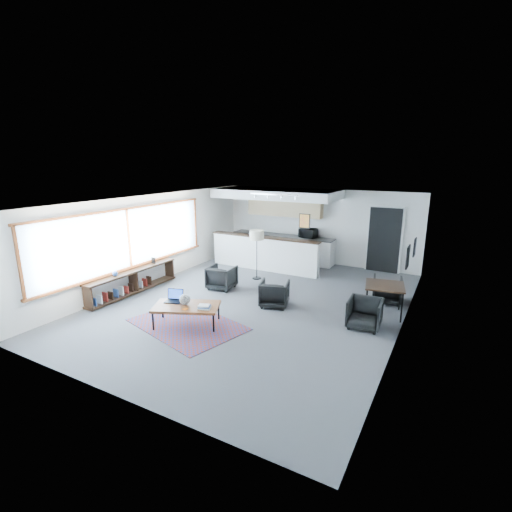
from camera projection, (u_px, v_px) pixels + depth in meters
The scene contains 21 objects.
room at pixel (256, 253), 9.23m from camera, with size 7.02×9.02×2.62m.
window at pixel (129, 240), 10.04m from camera, with size 0.10×5.95×1.66m.
console at pixel (132, 282), 10.12m from camera, with size 0.35×3.00×0.80m.
kitchenette at pixel (277, 225), 12.92m from camera, with size 4.20×1.96×2.60m.
doorway at pixel (384, 239), 11.97m from camera, with size 1.10×0.12×2.15m.
track_light at pixel (274, 196), 11.07m from camera, with size 1.60×0.07×0.15m.
wall_art_lower at pixel (408, 257), 7.89m from camera, with size 0.03×0.38×0.48m.
wall_art_upper at pixel (415, 247), 9.01m from camera, with size 0.03×0.34×0.44m.
kilim_rug at pixel (187, 324), 8.24m from camera, with size 2.80×2.25×0.01m.
coffee_table at pixel (187, 307), 8.13m from camera, with size 1.61×1.29×0.46m.
laptop at pixel (175, 298), 8.37m from camera, with size 0.44×0.40×0.26m.
ceramic_pot at pixel (185, 299), 8.14m from camera, with size 0.24×0.24×0.24m.
book_stack at pixel (204, 307), 7.94m from camera, with size 0.33×0.31×0.08m.
coaster at pixel (185, 309), 7.91m from camera, with size 0.11×0.11×0.01m.
armchair_left at pixel (222, 276), 10.49m from camera, with size 0.71×0.66×0.73m, color black.
armchair_right at pixel (274, 292), 9.25m from camera, with size 0.69×0.64×0.71m, color black.
floor_lamp at pixel (257, 237), 11.14m from camera, with size 0.49×0.49×1.52m.
dining_table at pixel (385, 287), 8.66m from camera, with size 1.01×1.01×0.73m.
dining_chair_near at pixel (364, 314), 8.04m from camera, with size 0.59×0.55×0.61m, color black.
dining_chair_far at pixel (387, 290), 9.52m from camera, with size 0.60×0.56×0.62m, color black.
microwave at pixel (308, 232), 12.90m from camera, with size 0.58×0.32×0.40m, color black.
Camera 1 is at (4.31, -7.85, 3.54)m, focal length 26.00 mm.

